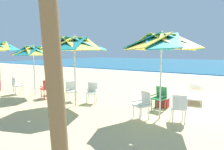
{
  "coord_description": "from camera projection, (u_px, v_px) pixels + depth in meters",
  "views": [
    {
      "loc": [
        1.53,
        -8.68,
        2.16
      ],
      "look_at": [
        -3.87,
        -0.51,
        1.0
      ],
      "focal_mm": 32.08,
      "sensor_mm": 36.0,
      "label": 1
    }
  ],
  "objects": [
    {
      "name": "plastic_chair_6",
      "position": [
        47.0,
        88.0,
        9.2
      ],
      "size": [
        0.57,
        0.54,
        0.87
      ],
      "color": "red",
      "rests_on": "ground"
    },
    {
      "name": "plastic_chair_3",
      "position": [
        71.0,
        90.0,
        8.69
      ],
      "size": [
        0.62,
        0.61,
        0.87
      ],
      "color": "white",
      "rests_on": "ground"
    },
    {
      "name": "plastic_chair_4",
      "position": [
        92.0,
        91.0,
        8.4
      ],
      "size": [
        0.59,
        0.61,
        0.87
      ],
      "color": "white",
      "rests_on": "ground"
    },
    {
      "name": "plastic_chair_5",
      "position": [
        16.0,
        84.0,
        10.09
      ],
      "size": [
        0.55,
        0.57,
        0.87
      ],
      "color": "white",
      "rests_on": "ground"
    },
    {
      "name": "beach_umbrella_2",
      "position": [
        33.0,
        51.0,
        9.66
      ],
      "size": [
        1.98,
        1.98,
        2.52
      ],
      "color": "silver",
      "rests_on": "ground"
    },
    {
      "name": "plastic_chair_2",
      "position": [
        143.0,
        103.0,
        6.43
      ],
      "size": [
        0.59,
        0.61,
        0.87
      ],
      "color": "white",
      "rests_on": "ground"
    },
    {
      "name": "beach_umbrella_0",
      "position": [
        162.0,
        43.0,
        6.2
      ],
      "size": [
        2.48,
        2.48,
        2.78
      ],
      "color": "silver",
      "rests_on": "ground"
    },
    {
      "name": "cooler_box",
      "position": [
        162.0,
        102.0,
        7.76
      ],
      "size": [
        0.5,
        0.34,
        0.4
      ],
      "color": "red",
      "rests_on": "ground"
    },
    {
      "name": "sun_lounger_1",
      "position": [
        195.0,
        94.0,
        8.85
      ],
      "size": [
        0.93,
        2.21,
        0.62
      ],
      "color": "white",
      "rests_on": "ground"
    },
    {
      "name": "plastic_chair_7",
      "position": [
        55.0,
        84.0,
        10.2
      ],
      "size": [
        0.5,
        0.53,
        0.87
      ],
      "color": "#2D8C4C",
      "rests_on": "ground"
    },
    {
      "name": "surf_foam",
      "position": [
        222.0,
        77.0,
        17.21
      ],
      "size": [
        80.0,
        0.7,
        0.01
      ],
      "primitive_type": "cube",
      "color": "white",
      "rests_on": "ground"
    },
    {
      "name": "beach_umbrella_1",
      "position": [
        74.0,
        45.0,
        7.75
      ],
      "size": [
        2.62,
        2.62,
        2.79
      ],
      "color": "silver",
      "rests_on": "ground"
    },
    {
      "name": "plastic_chair_1",
      "position": [
        179.0,
        107.0,
        6.06
      ],
      "size": [
        0.59,
        0.61,
        0.87
      ],
      "color": "white",
      "rests_on": "ground"
    },
    {
      "name": "plastic_chair_0",
      "position": [
        160.0,
        97.0,
        7.37
      ],
      "size": [
        0.5,
        0.53,
        0.87
      ],
      "color": "#2D8C4C",
      "rests_on": "ground"
    },
    {
      "name": "ground_plane",
      "position": [
        197.0,
        104.0,
        8.28
      ],
      "size": [
        80.0,
        80.0,
        0.0
      ],
      "primitive_type": "plane",
      "color": "#D3B784"
    }
  ]
}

